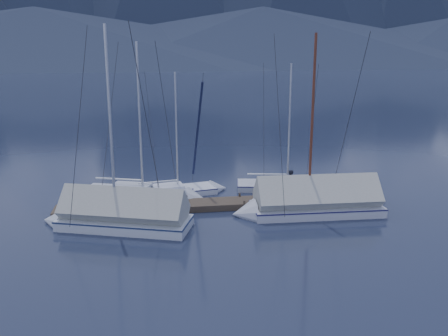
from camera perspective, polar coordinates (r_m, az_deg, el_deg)
The scene contains 9 objects.
ground at distance 24.26m, azimuth 0.74°, elevation -6.18°, with size 1000.00×1000.00×0.00m, color black.
dock at distance 26.09m, azimuth -0.00°, elevation -4.46°, with size 18.00×1.50×0.54m.
mooring_posts at distance 25.95m, azimuth -1.09°, elevation -4.01°, with size 15.12×1.52×0.35m.
sailboat_open_left at distance 27.74m, azimuth -8.72°, elevation -3.36°, with size 7.61×4.39×9.71m.
sailboat_open_mid at distance 28.54m, azimuth -4.75°, elevation -2.82°, with size 6.19×2.91×7.91m.
sailboat_open_right at distance 29.67m, azimuth 8.48°, elevation -2.26°, with size 6.57×3.05×8.40m.
sailboat_covered_near at distance 25.24m, azimuth 9.76°, elevation -4.36°, with size 7.94×3.39×10.21m.
sailboat_covered_far at distance 23.68m, azimuth -13.22°, elevation -5.77°, with size 7.77×4.53×10.46m.
person at distance 26.87m, azimuth 8.07°, elevation -1.82°, with size 0.56×0.37×1.54m, color black.
Camera 1 is at (-3.83, -22.46, 8.35)m, focal length 38.00 mm.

